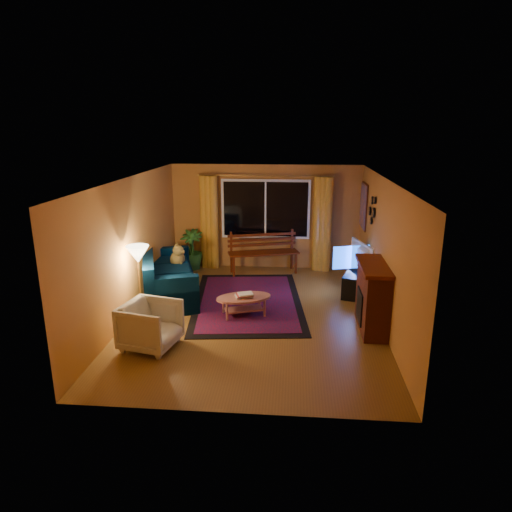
# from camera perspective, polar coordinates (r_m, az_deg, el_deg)

# --- Properties ---
(floor) EXTENTS (4.50, 6.00, 0.02)m
(floor) POSITION_cam_1_polar(r_m,az_deg,el_deg) (8.51, -0.17, -7.44)
(floor) COLOR brown
(floor) RESTS_ON ground
(ceiling) EXTENTS (4.50, 6.00, 0.02)m
(ceiling) POSITION_cam_1_polar(r_m,az_deg,el_deg) (7.85, -0.19, 9.68)
(ceiling) COLOR white
(ceiling) RESTS_ON ground
(wall_back) EXTENTS (4.50, 0.02, 2.50)m
(wall_back) POSITION_cam_1_polar(r_m,az_deg,el_deg) (11.01, 1.21, 4.89)
(wall_back) COLOR #BC7732
(wall_back) RESTS_ON ground
(wall_left) EXTENTS (0.02, 6.00, 2.50)m
(wall_left) POSITION_cam_1_polar(r_m,az_deg,el_deg) (8.58, -15.39, 1.09)
(wall_left) COLOR #BC7732
(wall_left) RESTS_ON ground
(wall_right) EXTENTS (0.02, 6.00, 2.50)m
(wall_right) POSITION_cam_1_polar(r_m,az_deg,el_deg) (8.21, 15.73, 0.39)
(wall_right) COLOR #BC7732
(wall_right) RESTS_ON ground
(window) EXTENTS (2.00, 0.02, 1.30)m
(window) POSITION_cam_1_polar(r_m,az_deg,el_deg) (10.91, 1.19, 5.85)
(window) COLOR black
(window) RESTS_ON wall_back
(curtain_rod) EXTENTS (3.20, 0.03, 0.03)m
(curtain_rod) POSITION_cam_1_polar(r_m,az_deg,el_deg) (10.76, 1.20, 10.01)
(curtain_rod) COLOR #BF8C3F
(curtain_rod) RESTS_ON wall_back
(curtain_left) EXTENTS (0.36, 0.36, 2.24)m
(curtain_left) POSITION_cam_1_polar(r_m,az_deg,el_deg) (11.08, -5.84, 4.19)
(curtain_left) COLOR gold
(curtain_left) RESTS_ON ground
(curtain_right) EXTENTS (0.36, 0.36, 2.24)m
(curtain_right) POSITION_cam_1_polar(r_m,az_deg,el_deg) (10.91, 8.27, 3.92)
(curtain_right) COLOR gold
(curtain_right) RESTS_ON ground
(bench) EXTENTS (1.71, 0.92, 0.49)m
(bench) POSITION_cam_1_polar(r_m,az_deg,el_deg) (10.78, 0.94, -0.85)
(bench) COLOR #491705
(bench) RESTS_ON ground
(potted_plant) EXTENTS (0.58, 0.58, 0.96)m
(potted_plant) POSITION_cam_1_polar(r_m,az_deg,el_deg) (11.15, -8.07, 0.82)
(potted_plant) COLOR #235B1E
(potted_plant) RESTS_ON ground
(sofa) EXTENTS (1.65, 2.50, 0.93)m
(sofa) POSITION_cam_1_polar(r_m,az_deg,el_deg) (9.46, -10.82, -2.19)
(sofa) COLOR black
(sofa) RESTS_ON ground
(dog) EXTENTS (0.47, 0.54, 0.49)m
(dog) POSITION_cam_1_polar(r_m,az_deg,el_deg) (9.86, -9.82, 0.05)
(dog) COLOR olive
(dog) RESTS_ON sofa
(armchair) EXTENTS (0.90, 0.94, 0.82)m
(armchair) POSITION_cam_1_polar(r_m,az_deg,el_deg) (7.37, -13.05, -8.19)
(armchair) COLOR beige
(armchair) RESTS_ON ground
(floor_lamp) EXTENTS (0.27, 0.27, 1.36)m
(floor_lamp) POSITION_cam_1_polar(r_m,az_deg,el_deg) (8.32, -14.30, -3.41)
(floor_lamp) COLOR #BF8C3F
(floor_lamp) RESTS_ON ground
(rug) EXTENTS (2.44, 3.52, 0.02)m
(rug) POSITION_cam_1_polar(r_m,az_deg,el_deg) (9.12, -1.05, -5.65)
(rug) COLOR maroon
(rug) RESTS_ON ground
(coffee_table) EXTENTS (1.29, 1.29, 0.37)m
(coffee_table) POSITION_cam_1_polar(r_m,az_deg,el_deg) (8.43, -1.54, -6.26)
(coffee_table) COLOR #B16657
(coffee_table) RESTS_ON ground
(tv_console) EXTENTS (0.69, 1.18, 0.47)m
(tv_console) POSITION_cam_1_polar(r_m,az_deg,el_deg) (9.75, 12.36, -3.17)
(tv_console) COLOR black
(tv_console) RESTS_ON ground
(television) EXTENTS (0.42, 1.04, 0.60)m
(television) POSITION_cam_1_polar(r_m,az_deg,el_deg) (9.59, 12.55, -0.15)
(television) COLOR black
(television) RESTS_ON tv_console
(fireplace) EXTENTS (0.40, 1.20, 1.10)m
(fireplace) POSITION_cam_1_polar(r_m,az_deg,el_deg) (8.01, 14.38, -5.17)
(fireplace) COLOR maroon
(fireplace) RESTS_ON ground
(mirror_cluster) EXTENTS (0.06, 0.60, 0.56)m
(mirror_cluster) POSITION_cam_1_polar(r_m,az_deg,el_deg) (9.34, 14.26, 5.80)
(mirror_cluster) COLOR black
(mirror_cluster) RESTS_ON wall_right
(painting) EXTENTS (0.04, 0.76, 0.96)m
(painting) POSITION_cam_1_polar(r_m,az_deg,el_deg) (10.48, 13.29, 6.11)
(painting) COLOR orange
(painting) RESTS_ON wall_right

